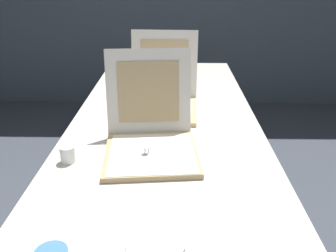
{
  "coord_description": "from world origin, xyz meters",
  "views": [
    {
      "loc": [
        0.05,
        -0.95,
        1.43
      ],
      "look_at": [
        0.02,
        0.47,
        0.79
      ],
      "focal_mm": 37.88,
      "sensor_mm": 36.0,
      "label": 1
    }
  ],
  "objects_px": {
    "table": "(165,130)",
    "cup_white_far": "(125,92)",
    "pizza_box_front": "(151,139)",
    "pizza_box_middle": "(162,99)",
    "cup_white_near_left": "(68,154)"
  },
  "relations": [
    {
      "from": "table",
      "to": "cup_white_far",
      "type": "xyz_separation_m",
      "value": [
        -0.24,
        0.36,
        0.08
      ]
    },
    {
      "from": "pizza_box_front",
      "to": "cup_white_near_left",
      "type": "xyz_separation_m",
      "value": [
        -0.32,
        -0.09,
        -0.02
      ]
    },
    {
      "from": "cup_white_far",
      "to": "pizza_box_middle",
      "type": "bearing_deg",
      "value": -38.89
    },
    {
      "from": "pizza_box_front",
      "to": "cup_white_far",
      "type": "height_order",
      "value": "pizza_box_front"
    },
    {
      "from": "table",
      "to": "cup_white_far",
      "type": "height_order",
      "value": "cup_white_far"
    },
    {
      "from": "cup_white_far",
      "to": "table",
      "type": "bearing_deg",
      "value": -56.48
    },
    {
      "from": "pizza_box_front",
      "to": "pizza_box_middle",
      "type": "height_order",
      "value": "same"
    },
    {
      "from": "table",
      "to": "pizza_box_middle",
      "type": "xyz_separation_m",
      "value": [
        -0.02,
        0.18,
        0.1
      ]
    },
    {
      "from": "table",
      "to": "pizza_box_middle",
      "type": "distance_m",
      "value": 0.21
    },
    {
      "from": "cup_white_far",
      "to": "cup_white_near_left",
      "type": "relative_size",
      "value": 1.0
    },
    {
      "from": "pizza_box_middle",
      "to": "cup_white_far",
      "type": "relative_size",
      "value": 6.92
    },
    {
      "from": "table",
      "to": "cup_white_near_left",
      "type": "relative_size",
      "value": 35.66
    },
    {
      "from": "pizza_box_front",
      "to": "cup_white_far",
      "type": "bearing_deg",
      "value": 100.81
    },
    {
      "from": "cup_white_far",
      "to": "cup_white_near_left",
      "type": "distance_m",
      "value": 0.76
    },
    {
      "from": "pizza_box_front",
      "to": "cup_white_near_left",
      "type": "relative_size",
      "value": 7.18
    }
  ]
}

